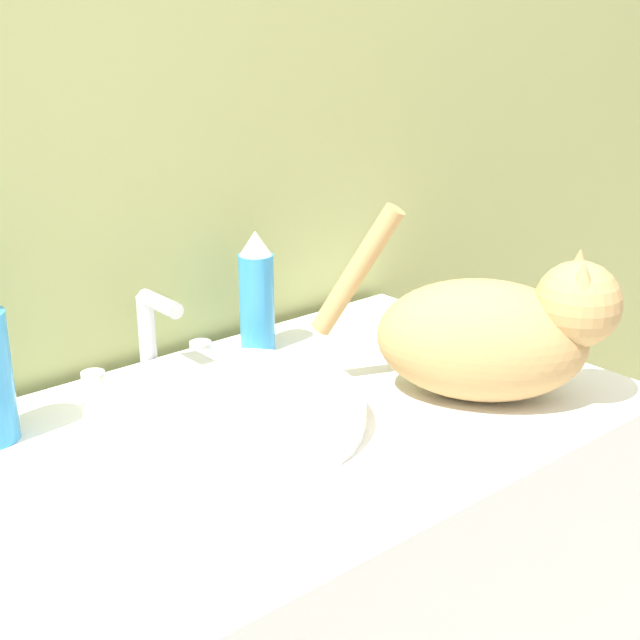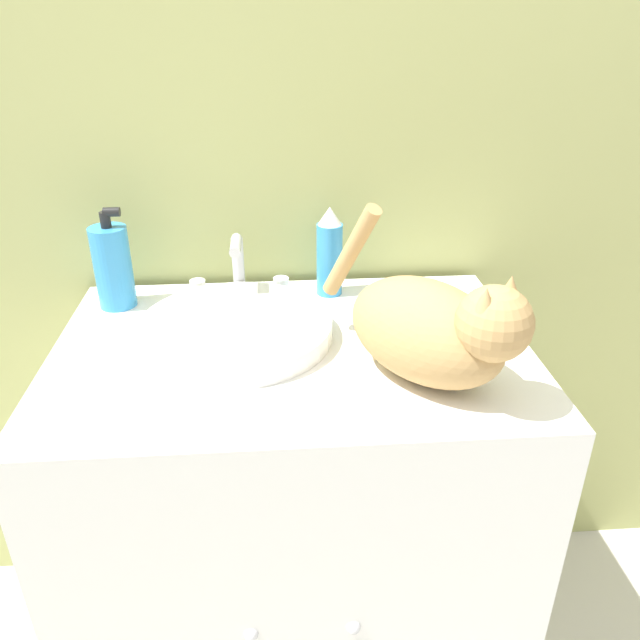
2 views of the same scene
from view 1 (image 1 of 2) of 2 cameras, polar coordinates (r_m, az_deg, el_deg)
wall_back at (r=1.32m, az=-10.68°, el=15.82°), size 6.00×0.05×2.50m
sink_basin at (r=1.12m, az=-5.96°, el=-5.91°), size 0.35×0.35×0.04m
faucet at (r=1.25m, az=-10.77°, el=-1.48°), size 0.20×0.10×0.13m
cat at (r=1.19m, az=11.10°, el=-0.81°), size 0.30×0.36×0.26m
spray_bottle at (r=1.34m, az=-4.08°, el=1.73°), size 0.05×0.05×0.19m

